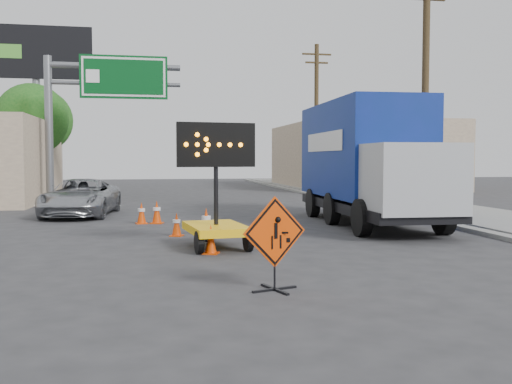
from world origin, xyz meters
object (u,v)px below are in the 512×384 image
object	(u,v)px
construction_sign	(275,241)
box_truck	(368,169)
pickup_truck	(81,197)
arrow_board	(216,220)

from	to	relation	value
construction_sign	box_truck	distance (m)	9.90
pickup_truck	arrow_board	bearing A→B (deg)	-58.31
arrow_board	box_truck	world-z (taller)	box_truck
pickup_truck	box_truck	distance (m)	10.48
arrow_board	box_truck	distance (m)	6.81
construction_sign	pickup_truck	xyz separation A→B (m)	(-4.50, 13.00, -0.12)
arrow_board	pickup_truck	distance (m)	9.44
arrow_board	pickup_truck	world-z (taller)	arrow_board
arrow_board	construction_sign	bearing A→B (deg)	-91.88
pickup_truck	box_truck	size ratio (longest dim) A/B	0.59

